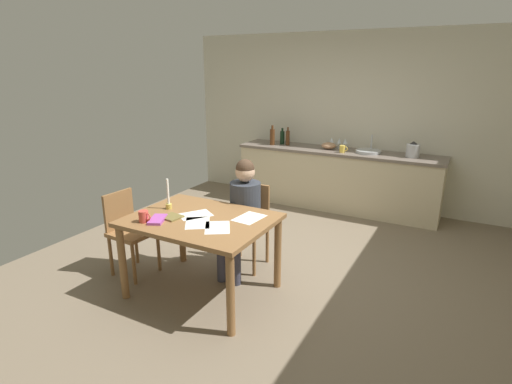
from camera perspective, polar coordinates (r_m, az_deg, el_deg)
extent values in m
cube|color=#7A6B56|center=(4.50, 2.05, -10.63)|extent=(5.20, 5.20, 0.04)
cube|color=beige|center=(6.47, 12.65, 9.83)|extent=(5.20, 0.12, 2.60)
cube|color=beige|center=(6.30, 11.22, 1.63)|extent=(3.00, 0.60, 0.86)
cube|color=#72665B|center=(6.19, 11.46, 5.65)|extent=(3.04, 0.64, 0.04)
cube|color=olive|center=(3.75, -7.83, -3.93)|extent=(1.29, 0.98, 0.04)
cylinder|color=olive|center=(3.97, -18.29, -9.44)|extent=(0.07, 0.07, 0.72)
cylinder|color=olive|center=(3.29, -3.62, -14.32)|extent=(0.07, 0.07, 0.72)
cylinder|color=olive|center=(4.54, -10.42, -5.40)|extent=(0.07, 0.07, 0.72)
cylinder|color=olive|center=(3.96, 3.08, -8.58)|extent=(0.07, 0.07, 0.72)
cube|color=olive|center=(4.32, -1.35, -4.69)|extent=(0.42, 0.42, 0.04)
cube|color=olive|center=(4.40, -0.30, -1.34)|extent=(0.36, 0.05, 0.40)
cylinder|color=olive|center=(4.35, -4.36, -8.04)|extent=(0.04, 0.04, 0.46)
cylinder|color=olive|center=(4.21, -0.27, -8.90)|extent=(0.04, 0.04, 0.46)
cylinder|color=olive|center=(4.62, -2.29, -6.43)|extent=(0.04, 0.04, 0.46)
cylinder|color=olive|center=(4.49, 1.60, -7.17)|extent=(0.04, 0.04, 0.46)
cylinder|color=#333842|center=(4.22, -1.51, -1.92)|extent=(0.34, 0.34, 0.50)
sphere|color=#D8AD8C|center=(4.12, -1.55, 2.82)|extent=(0.20, 0.20, 0.20)
sphere|color=#473323|center=(4.11, -1.55, 3.36)|extent=(0.19, 0.19, 0.19)
cylinder|color=#383847|center=(4.19, -3.63, -5.77)|extent=(0.15, 0.39, 0.13)
cylinder|color=#383847|center=(4.13, -4.85, -9.57)|extent=(0.10, 0.10, 0.45)
cylinder|color=#383847|center=(4.12, -1.66, -6.15)|extent=(0.15, 0.39, 0.13)
cylinder|color=#383847|center=(4.06, -2.86, -10.02)|extent=(0.10, 0.10, 0.45)
cube|color=olive|center=(4.36, -16.94, -5.52)|extent=(0.42, 0.42, 0.04)
cube|color=olive|center=(4.42, -18.78, -2.46)|extent=(0.05, 0.36, 0.40)
cylinder|color=olive|center=(4.23, -16.85, -9.66)|extent=(0.04, 0.04, 0.44)
cylinder|color=olive|center=(4.44, -13.56, -8.10)|extent=(0.04, 0.04, 0.44)
cylinder|color=olive|center=(4.47, -19.78, -8.45)|extent=(0.04, 0.04, 0.44)
cylinder|color=olive|center=(4.67, -16.54, -7.04)|extent=(0.04, 0.04, 0.44)
cylinder|color=#D84C3F|center=(3.73, -15.57, -3.33)|extent=(0.09, 0.09, 0.10)
torus|color=#D84C3F|center=(3.70, -15.04, -3.39)|extent=(0.07, 0.01, 0.07)
cylinder|color=gold|center=(4.02, -12.18, -1.98)|extent=(0.06, 0.06, 0.05)
cylinder|color=white|center=(3.98, -12.32, 0.07)|extent=(0.02, 0.02, 0.25)
cube|color=#A64BA8|center=(3.74, -13.72, -3.78)|extent=(0.21, 0.27, 0.02)
cube|color=brown|center=(3.78, -11.80, -3.47)|extent=(0.20, 0.18, 0.02)
cube|color=white|center=(3.82, -8.57, -3.21)|extent=(0.34, 0.36, 0.00)
cube|color=white|center=(3.70, -0.95, -3.67)|extent=(0.24, 0.32, 0.00)
cube|color=white|center=(3.50, -5.47, -4.99)|extent=(0.34, 0.36, 0.00)
cube|color=white|center=(3.62, -8.24, -4.32)|extent=(0.34, 0.36, 0.00)
cylinder|color=#B2B7BC|center=(6.07, 15.55, 5.52)|extent=(0.36, 0.36, 0.04)
cylinder|color=silver|center=(6.21, 15.97, 6.67)|extent=(0.02, 0.02, 0.24)
cylinder|color=#593319|center=(6.47, 2.32, 7.75)|extent=(0.08, 0.08, 0.25)
cylinder|color=#593319|center=(6.44, 2.33, 9.11)|extent=(0.04, 0.04, 0.06)
cylinder|color=black|center=(6.54, 3.73, 7.65)|extent=(0.07, 0.07, 0.21)
cylinder|color=black|center=(6.52, 3.75, 8.77)|extent=(0.03, 0.03, 0.05)
cylinder|color=#593319|center=(6.46, 4.50, 7.60)|extent=(0.06, 0.06, 0.23)
cylinder|color=#593319|center=(6.44, 4.53, 8.85)|extent=(0.03, 0.03, 0.06)
ellipsoid|color=tan|center=(6.24, 10.22, 6.45)|extent=(0.22, 0.22, 0.10)
cylinder|color=#B7BABF|center=(5.96, 21.24, 5.46)|extent=(0.18, 0.18, 0.18)
cone|color=#262628|center=(5.94, 21.35, 6.50)|extent=(0.11, 0.11, 0.04)
cylinder|color=silver|center=(6.32, 12.41, 6.01)|extent=(0.06, 0.06, 0.00)
cylinder|color=silver|center=(6.31, 12.43, 6.34)|extent=(0.01, 0.01, 0.07)
cone|color=silver|center=(6.30, 12.47, 7.01)|extent=(0.07, 0.07, 0.08)
cylinder|color=silver|center=(6.34, 11.61, 6.10)|extent=(0.06, 0.06, 0.00)
cylinder|color=silver|center=(6.33, 11.63, 6.43)|extent=(0.01, 0.01, 0.07)
cone|color=silver|center=(6.32, 11.67, 7.10)|extent=(0.07, 0.07, 0.08)
cylinder|color=silver|center=(6.38, 10.57, 6.22)|extent=(0.06, 0.06, 0.00)
cylinder|color=silver|center=(6.37, 10.59, 6.55)|extent=(0.01, 0.01, 0.07)
cone|color=silver|center=(6.36, 10.63, 7.21)|extent=(0.07, 0.07, 0.08)
cylinder|color=#F2CC4C|center=(6.01, 12.07, 5.96)|extent=(0.08, 0.08, 0.10)
torus|color=#F2CC4C|center=(6.00, 12.48, 5.96)|extent=(0.07, 0.01, 0.07)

